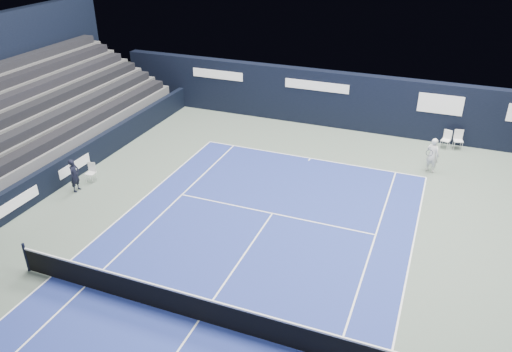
{
  "coord_description": "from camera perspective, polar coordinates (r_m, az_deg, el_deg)",
  "views": [
    {
      "loc": [
        5.63,
        -9.65,
        10.65
      ],
      "look_at": [
        -0.9,
        6.87,
        1.3
      ],
      "focal_mm": 35.0,
      "sensor_mm": 36.0,
      "label": 1
    }
  ],
  "objects": [
    {
      "name": "line_judge",
      "position": [
        22.7,
        -20.01,
        0.07
      ],
      "size": [
        0.4,
        0.57,
        1.48
      ],
      "primitive_type": "imported",
      "rotation": [
        0.0,
        0.0,
        1.65
      ],
      "color": "black",
      "rests_on": "ground"
    },
    {
      "name": "line_judge_chair",
      "position": [
        23.44,
        -18.33,
        0.58
      ],
      "size": [
        0.41,
        0.4,
        0.87
      ],
      "rotation": [
        0.0,
        0.0,
        0.08
      ],
      "color": "white",
      "rests_on": "ground"
    },
    {
      "name": "tennis_net",
      "position": [
        15.09,
        -6.66,
        -14.72
      ],
      "size": [
        12.9,
        0.1,
        1.1
      ],
      "color": "black",
      "rests_on": "ground"
    },
    {
      "name": "side_barrier_left",
      "position": [
        23.95,
        -20.36,
        1.11
      ],
      "size": [
        0.33,
        22.0,
        1.2
      ],
      "color": "black",
      "rests_on": "ground"
    },
    {
      "name": "ground",
      "position": [
        16.76,
        -3.34,
        -11.76
      ],
      "size": [
        48.0,
        48.0,
        0.0
      ],
      "primitive_type": "plane",
      "color": "#4F5E54",
      "rests_on": "ground"
    },
    {
      "name": "back_sponsor_wall",
      "position": [
        28.25,
        9.01,
        8.63
      ],
      "size": [
        26.0,
        0.63,
        3.1
      ],
      "color": "black",
      "rests_on": "ground"
    },
    {
      "name": "court_surface",
      "position": [
        15.43,
        -6.55,
        -16.1
      ],
      "size": [
        10.97,
        23.77,
        0.01
      ],
      "primitive_type": "cube",
      "color": "navy",
      "rests_on": "ground"
    },
    {
      "name": "tennis_player",
      "position": [
        24.34,
        19.53,
        2.28
      ],
      "size": [
        0.72,
        0.92,
        1.66
      ],
      "color": "silver",
      "rests_on": "ground"
    },
    {
      "name": "spectator_stand",
      "position": [
        26.62,
        -25.67,
        5.91
      ],
      "size": [
        6.0,
        18.0,
        6.4
      ],
      "color": "#4C4C4F",
      "rests_on": "ground"
    },
    {
      "name": "folding_chair_back_b",
      "position": [
        27.37,
        22.12,
        4.03
      ],
      "size": [
        0.52,
        0.51,
        1.0
      ],
      "rotation": [
        0.0,
        0.0,
        0.21
      ],
      "color": "silver",
      "rests_on": "ground"
    },
    {
      "name": "court_markings",
      "position": [
        15.43,
        -6.55,
        -16.08
      ],
      "size": [
        11.03,
        23.83,
        0.0
      ],
      "color": "white",
      "rests_on": "court_surface"
    },
    {
      "name": "folding_chair_back_a",
      "position": [
        27.26,
        21.01,
        4.28
      ],
      "size": [
        0.51,
        0.54,
        0.94
      ],
      "rotation": [
        0.0,
        0.0,
        -0.28
      ],
      "color": "silver",
      "rests_on": "ground"
    }
  ]
}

